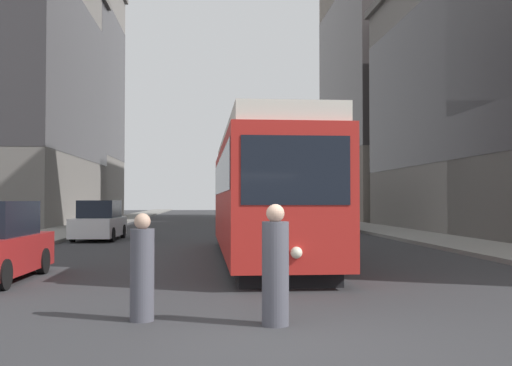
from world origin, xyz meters
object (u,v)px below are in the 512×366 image
Objects in this scene: parked_car_left_mid at (99,222)px; pedestrian_crossing_far at (275,269)px; transit_bus at (294,198)px; pedestrian_crossing_near at (142,271)px; streetcar at (262,192)px.

parked_car_left_mid is 2.56× the size of pedestrian_crossing_far.
transit_bus is 13.56m from parked_car_left_mid.
pedestrian_crossing_near is 2.06m from pedestrian_crossing_far.
parked_car_left_mid is 20.27m from pedestrian_crossing_far.
pedestrian_crossing_far is at bearing -94.54° from streetcar.
streetcar is 7.79× the size of pedestrian_crossing_far.
pedestrian_crossing_near is (-2.69, -9.42, -1.33)m from streetcar.
pedestrian_crossing_far is (2.00, -0.49, 0.07)m from pedestrian_crossing_near.
parked_car_left_mid is (-6.67, 9.45, -1.26)m from streetcar.
parked_car_left_mid is 2.79× the size of pedestrian_crossing_near.
parked_car_left_mid is at bearing -139.06° from transit_bus.
transit_bus is (3.63, 18.20, -0.15)m from streetcar.
pedestrian_crossing_far reaches higher than pedestrian_crossing_near.
transit_bus is 28.47m from pedestrian_crossing_far.
transit_bus reaches higher than pedestrian_crossing_far.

